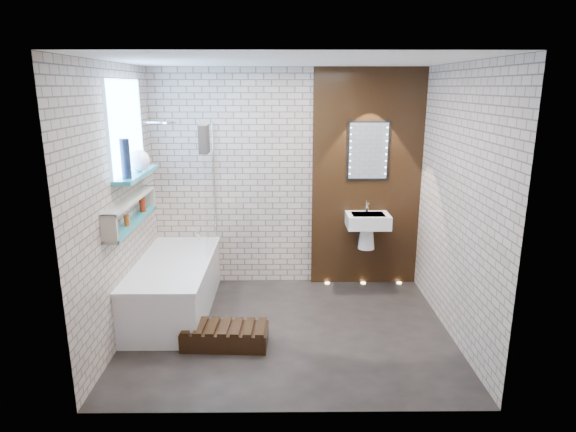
{
  "coord_description": "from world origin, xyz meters",
  "views": [
    {
      "loc": [
        -0.04,
        -4.5,
        2.38
      ],
      "look_at": [
        0.0,
        0.15,
        1.15
      ],
      "focal_mm": 30.62,
      "sensor_mm": 36.0,
      "label": 1
    }
  ],
  "objects_px": {
    "bath_screen": "(210,188)",
    "led_mirror": "(368,151)",
    "bathtub": "(175,286)",
    "washbasin": "(367,225)",
    "walnut_step": "(225,337)"
  },
  "relations": [
    {
      "from": "bath_screen",
      "to": "led_mirror",
      "type": "height_order",
      "value": "led_mirror"
    },
    {
      "from": "bathtub",
      "to": "washbasin",
      "type": "bearing_deg",
      "value": 16.01
    },
    {
      "from": "walnut_step",
      "to": "bathtub",
      "type": "bearing_deg",
      "value": 129.8
    },
    {
      "from": "bath_screen",
      "to": "walnut_step",
      "type": "xyz_separation_m",
      "value": [
        0.27,
        -1.19,
        -1.19
      ]
    },
    {
      "from": "walnut_step",
      "to": "washbasin",
      "type": "bearing_deg",
      "value": 41.56
    },
    {
      "from": "bathtub",
      "to": "bath_screen",
      "type": "distance_m",
      "value": 1.14
    },
    {
      "from": "bath_screen",
      "to": "washbasin",
      "type": "relative_size",
      "value": 2.41
    },
    {
      "from": "bathtub",
      "to": "walnut_step",
      "type": "bearing_deg",
      "value": -50.2
    },
    {
      "from": "bath_screen",
      "to": "washbasin",
      "type": "distance_m",
      "value": 1.89
    },
    {
      "from": "washbasin",
      "to": "walnut_step",
      "type": "bearing_deg",
      "value": -138.44
    },
    {
      "from": "bath_screen",
      "to": "led_mirror",
      "type": "distance_m",
      "value": 1.89
    },
    {
      "from": "bathtub",
      "to": "bath_screen",
      "type": "xyz_separation_m",
      "value": [
        0.35,
        0.44,
        0.99
      ]
    },
    {
      "from": "bath_screen",
      "to": "washbasin",
      "type": "xyz_separation_m",
      "value": [
        1.82,
        0.18,
        -0.49
      ]
    },
    {
      "from": "bath_screen",
      "to": "led_mirror",
      "type": "relative_size",
      "value": 2.0
    },
    {
      "from": "bathtub",
      "to": "bath_screen",
      "type": "bearing_deg",
      "value": 51.1
    }
  ]
}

